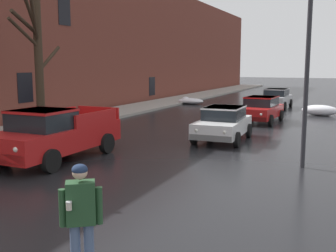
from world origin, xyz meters
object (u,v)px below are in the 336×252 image
Objects in this scene: sedan_white_parked_kerbside_close at (223,123)px; pedestrian_with_coffee at (81,212)px; bare_tree_second_along_sidewalk at (38,60)px; pickup_truck_red_approaching_near_lane at (55,134)px; street_lamp_post at (308,55)px; sedan_red_parked_kerbside_mid at (261,109)px; sedan_silver_parked_far_down_block at (276,98)px.

sedan_white_parked_kerbside_close is 2.24× the size of pedestrian_with_coffee.
pedestrian_with_coffee is (9.00, -9.20, -2.36)m from bare_tree_second_along_sidewalk.
bare_tree_second_along_sidewalk reaches higher than pickup_truck_red_approaching_near_lane.
pickup_truck_red_approaching_near_lane is at bearing -42.61° from bare_tree_second_along_sidewalk.
pedestrian_with_coffee is 8.92m from street_lamp_post.
street_lamp_post is (3.61, -3.45, 2.70)m from sedan_white_parked_kerbside_close.
pedestrian_with_coffee reaches higher than sedan_red_parked_kerbside_mid.
street_lamp_post is (11.23, -0.90, 0.06)m from bare_tree_second_along_sidewalk.
sedan_white_parked_kerbside_close is 11.82m from pedestrian_with_coffee.
pickup_truck_red_approaching_near_lane is (3.53, -3.25, -2.51)m from bare_tree_second_along_sidewalk.
pickup_truck_red_approaching_near_lane is 8.45m from street_lamp_post.
street_lamp_post is at bearing -70.96° from sedan_red_parked_kerbside_mid.
sedan_red_parked_kerbside_mid is 7.92m from sedan_silver_parked_far_down_block.
street_lamp_post reaches higher than pickup_truck_red_approaching_near_lane.
sedan_white_parked_kerbside_close and sedan_silver_parked_far_down_block have the same top height.
street_lamp_post is at bearing 16.95° from pickup_truck_red_approaching_near_lane.
sedan_white_parked_kerbside_close is (4.09, 5.79, -0.13)m from pickup_truck_red_approaching_near_lane.
sedan_silver_parked_far_down_block is (-0.23, 14.08, 0.00)m from sedan_white_parked_kerbside_close.
pedestrian_with_coffee is at bearing -47.39° from pickup_truck_red_approaching_near_lane.
sedan_white_parked_kerbside_close is at bearing 54.79° from pickup_truck_red_approaching_near_lane.
sedan_red_parked_kerbside_mid is (7.91, 8.73, -2.64)m from bare_tree_second_along_sidewalk.
sedan_white_parked_kerbside_close is at bearing 136.33° from street_lamp_post.
sedan_silver_parked_far_down_block is at bearing 93.57° from pedestrian_with_coffee.
street_lamp_post is at bearing -77.65° from sedan_silver_parked_far_down_block.
pickup_truck_red_approaching_near_lane is 1.26× the size of sedan_silver_parked_far_down_block.
pedestrian_with_coffee is (1.38, -11.74, 0.28)m from sedan_white_parked_kerbside_close.
sedan_red_parked_kerbside_mid is 17.96m from pedestrian_with_coffee.
sedan_silver_parked_far_down_block is (-0.52, 7.90, -0.00)m from sedan_red_parked_kerbside_mid.
bare_tree_second_along_sidewalk is 5.42m from pickup_truck_red_approaching_near_lane.
sedan_red_parked_kerbside_mid is (4.37, 11.97, -0.13)m from pickup_truck_red_approaching_near_lane.
sedan_red_parked_kerbside_mid is 10.54m from street_lamp_post.
sedan_silver_parked_far_down_block is (7.39, 16.63, -2.64)m from bare_tree_second_along_sidewalk.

